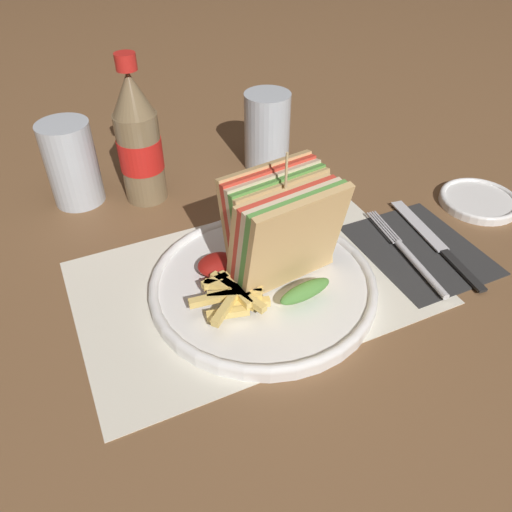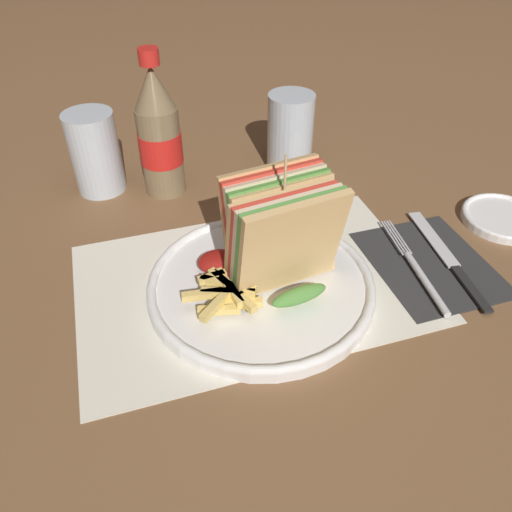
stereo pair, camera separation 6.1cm
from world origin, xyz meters
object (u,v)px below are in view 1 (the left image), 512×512
at_px(club_sandwich, 283,232).
at_px(side_saucer, 479,200).
at_px(glass_near, 267,131).
at_px(plate_main, 263,284).
at_px(fork, 412,259).
at_px(knife, 436,243).
at_px(coke_bottle_near, 139,142).
at_px(glass_far, 73,168).

bearing_deg(club_sandwich, side_saucer, 5.02).
bearing_deg(glass_near, plate_main, -116.73).
bearing_deg(fork, plate_main, 176.14).
height_order(plate_main, glass_near, glass_near).
xyz_separation_m(fork, knife, (0.05, 0.02, -0.00)).
height_order(coke_bottle_near, glass_far, coke_bottle_near).
distance_m(fork, glass_near, 0.33).
height_order(fork, glass_near, glass_near).
relative_size(plate_main, knife, 1.34).
bearing_deg(plate_main, glass_near, 63.27).
height_order(plate_main, knife, plate_main).
xyz_separation_m(club_sandwich, fork, (0.18, -0.04, -0.07)).
bearing_deg(knife, glass_far, 149.16).
bearing_deg(glass_near, coke_bottle_near, -177.26).
distance_m(club_sandwich, fork, 0.19).
height_order(plate_main, glass_far, glass_far).
xyz_separation_m(glass_near, side_saucer, (0.24, -0.25, -0.06)).
bearing_deg(glass_far, knife, -37.65).
bearing_deg(coke_bottle_near, fork, -48.40).
height_order(fork, knife, fork).
bearing_deg(club_sandwich, coke_bottle_near, 110.19).
bearing_deg(club_sandwich, knife, -5.92).
distance_m(club_sandwich, side_saucer, 0.37).
relative_size(fork, glass_near, 1.49).
relative_size(club_sandwich, glass_far, 1.34).
xyz_separation_m(club_sandwich, coke_bottle_near, (-0.10, 0.27, 0.01)).
bearing_deg(side_saucer, glass_near, 134.51).
distance_m(knife, glass_far, 0.54).
relative_size(club_sandwich, knife, 0.81).
bearing_deg(fork, club_sandwich, 174.12).
xyz_separation_m(fork, side_saucer, (0.18, 0.07, -0.00)).
bearing_deg(side_saucer, fork, -158.93).
height_order(knife, glass_near, glass_near).
relative_size(plate_main, coke_bottle_near, 1.27).
bearing_deg(plate_main, club_sandwich, 3.36).
distance_m(club_sandwich, knife, 0.24).
xyz_separation_m(club_sandwich, glass_near, (0.12, 0.28, -0.02)).
distance_m(fork, knife, 0.06).
xyz_separation_m(plate_main, fork, (0.20, -0.04, -0.00)).
bearing_deg(glass_near, glass_far, 175.46).
xyz_separation_m(club_sandwich, knife, (0.23, -0.02, -0.07)).
bearing_deg(side_saucer, knife, -157.03).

